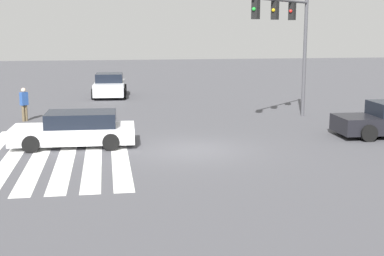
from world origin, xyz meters
name	(u,v)px	position (x,y,z in m)	size (l,w,h in m)	color
ground_plane	(192,150)	(0.00, 0.00, 0.00)	(116.20, 116.20, 0.00)	#47474C
crosswalk_markings	(13,157)	(0.00, -6.52, 0.00)	(9.90, 8.20, 0.01)	silver
traffic_signal_mast	(289,29)	(-5.64, 5.64, 4.48)	(4.05, 4.05, 6.05)	#47474C
car_1	(76,129)	(-1.48, -4.35, 0.65)	(2.35, 4.79, 1.34)	silver
car_2	(110,86)	(-16.57, -2.90, 0.73)	(4.45, 2.38, 1.56)	silver
pedestrian	(24,103)	(-7.61, -7.14, 0.92)	(0.41, 0.41, 1.65)	brown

